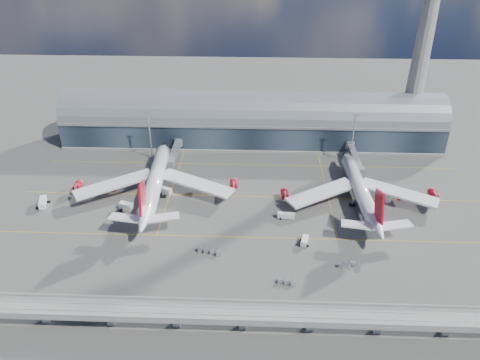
{
  "coord_description": "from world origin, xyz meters",
  "views": [
    {
      "loc": [
        3.2,
        -155.56,
        108.66
      ],
      "look_at": [
        -3.43,
        10.0,
        14.0
      ],
      "focal_mm": 35.0,
      "sensor_mm": 36.0,
      "label": 1
    }
  ],
  "objects_px": {
    "service_truck_0": "(43,203)",
    "cargo_train_1": "(209,251)",
    "service_truck_3": "(305,241)",
    "airliner_left": "(155,182)",
    "cargo_train_2": "(347,265)",
    "service_truck_2": "(286,216)",
    "control_tower": "(423,45)",
    "service_truck_5": "(165,191)",
    "floodlight_mast_right": "(353,137)",
    "floodlight_mast_left": "(150,134)",
    "airliner_right": "(360,192)",
    "cargo_train_0": "(287,282)",
    "service_truck_1": "(126,206)"
  },
  "relations": [
    {
      "from": "service_truck_2",
      "to": "cargo_train_1",
      "type": "relative_size",
      "value": 0.75
    },
    {
      "from": "control_tower",
      "to": "service_truck_0",
      "type": "xyz_separation_m",
      "value": [
        -172.55,
        -74.1,
        -50.01
      ]
    },
    {
      "from": "service_truck_3",
      "to": "airliner_right",
      "type": "bearing_deg",
      "value": 64.62
    },
    {
      "from": "service_truck_0",
      "to": "cargo_train_1",
      "type": "height_order",
      "value": "service_truck_0"
    },
    {
      "from": "service_truck_1",
      "to": "cargo_train_2",
      "type": "bearing_deg",
      "value": -93.83
    },
    {
      "from": "floodlight_mast_right",
      "to": "service_truck_3",
      "type": "bearing_deg",
      "value": -112.4
    },
    {
      "from": "airliner_right",
      "to": "service_truck_5",
      "type": "height_order",
      "value": "airliner_right"
    },
    {
      "from": "service_truck_0",
      "to": "service_truck_5",
      "type": "bearing_deg",
      "value": -1.98
    },
    {
      "from": "service_truck_3",
      "to": "cargo_train_2",
      "type": "distance_m",
      "value": 18.74
    },
    {
      "from": "floodlight_mast_right",
      "to": "airliner_left",
      "type": "bearing_deg",
      "value": -158.58
    },
    {
      "from": "airliner_right",
      "to": "cargo_train_0",
      "type": "xyz_separation_m",
      "value": [
        -33.52,
        -51.89,
        -5.02
      ]
    },
    {
      "from": "control_tower",
      "to": "service_truck_2",
      "type": "distance_m",
      "value": 116.77
    },
    {
      "from": "floodlight_mast_left",
      "to": "airliner_right",
      "type": "height_order",
      "value": "floodlight_mast_left"
    },
    {
      "from": "airliner_left",
      "to": "service_truck_3",
      "type": "relative_size",
      "value": 13.32
    },
    {
      "from": "airliner_right",
      "to": "service_truck_2",
      "type": "height_order",
      "value": "airliner_right"
    },
    {
      "from": "control_tower",
      "to": "floodlight_mast_right",
      "type": "relative_size",
      "value": 4.01
    },
    {
      "from": "airliner_right",
      "to": "service_truck_2",
      "type": "distance_m",
      "value": 34.65
    },
    {
      "from": "control_tower",
      "to": "cargo_train_2",
      "type": "height_order",
      "value": "control_tower"
    },
    {
      "from": "cargo_train_1",
      "to": "floodlight_mast_left",
      "type": "bearing_deg",
      "value": 9.39
    },
    {
      "from": "floodlight_mast_right",
      "to": "service_truck_5",
      "type": "height_order",
      "value": "floodlight_mast_right"
    },
    {
      "from": "service_truck_0",
      "to": "service_truck_2",
      "type": "bearing_deg",
      "value": -18.47
    },
    {
      "from": "airliner_left",
      "to": "airliner_right",
      "type": "distance_m",
      "value": 88.74
    },
    {
      "from": "service_truck_3",
      "to": "floodlight_mast_left",
      "type": "bearing_deg",
      "value": 152.17
    },
    {
      "from": "cargo_train_0",
      "to": "airliner_right",
      "type": "bearing_deg",
      "value": -45.33
    },
    {
      "from": "service_truck_0",
      "to": "service_truck_3",
      "type": "xyz_separation_m",
      "value": [
        109.44,
        -22.08,
        -0.3
      ]
    },
    {
      "from": "floodlight_mast_right",
      "to": "service_truck_3",
      "type": "xyz_separation_m",
      "value": [
        -28.1,
        -68.18,
        -12.31
      ]
    },
    {
      "from": "airliner_left",
      "to": "service_truck_2",
      "type": "bearing_deg",
      "value": -18.98
    },
    {
      "from": "control_tower",
      "to": "airliner_left",
      "type": "xyz_separation_m",
      "value": [
        -126.08,
        -63.72,
        -45.0
      ]
    },
    {
      "from": "service_truck_1",
      "to": "cargo_train_2",
      "type": "distance_m",
      "value": 93.2
    },
    {
      "from": "control_tower",
      "to": "floodlight_mast_left",
      "type": "relative_size",
      "value": 4.01
    },
    {
      "from": "floodlight_mast_right",
      "to": "floodlight_mast_left",
      "type": "bearing_deg",
      "value": 180.0
    },
    {
      "from": "airliner_left",
      "to": "service_truck_0",
      "type": "relative_size",
      "value": 9.55
    },
    {
      "from": "airliner_left",
      "to": "cargo_train_2",
      "type": "relative_size",
      "value": 11.6
    },
    {
      "from": "floodlight_mast_right",
      "to": "service_truck_1",
      "type": "relative_size",
      "value": 4.17
    },
    {
      "from": "floodlight_mast_left",
      "to": "cargo_train_0",
      "type": "xyz_separation_m",
      "value": [
        64.09,
        -90.53,
        -12.86
      ]
    },
    {
      "from": "cargo_train_1",
      "to": "cargo_train_2",
      "type": "bearing_deg",
      "value": -112.88
    },
    {
      "from": "floodlight_mast_right",
      "to": "service_truck_5",
      "type": "bearing_deg",
      "value": -158.73
    },
    {
      "from": "service_truck_1",
      "to": "airliner_right",
      "type": "bearing_deg",
      "value": -67.83
    },
    {
      "from": "control_tower",
      "to": "service_truck_5",
      "type": "height_order",
      "value": "control_tower"
    },
    {
      "from": "service_truck_3",
      "to": "airliner_left",
      "type": "bearing_deg",
      "value": 168.39
    },
    {
      "from": "airliner_left",
      "to": "service_truck_1",
      "type": "height_order",
      "value": "airliner_left"
    },
    {
      "from": "service_truck_1",
      "to": "cargo_train_2",
      "type": "relative_size",
      "value": 0.94
    },
    {
      "from": "service_truck_5",
      "to": "cargo_train_1",
      "type": "distance_m",
      "value": 47.53
    },
    {
      "from": "service_truck_0",
      "to": "cargo_train_0",
      "type": "xyz_separation_m",
      "value": [
        101.64,
        -44.42,
        -0.85
      ]
    },
    {
      "from": "floodlight_mast_right",
      "to": "service_truck_5",
      "type": "xyz_separation_m",
      "value": [
        -87.2,
        -33.95,
        -12.13
      ]
    },
    {
      "from": "service_truck_5",
      "to": "control_tower",
      "type": "bearing_deg",
      "value": -34.54
    },
    {
      "from": "floodlight_mast_right",
      "to": "service_truck_3",
      "type": "distance_m",
      "value": 74.77
    },
    {
      "from": "service_truck_3",
      "to": "cargo_train_2",
      "type": "bearing_deg",
      "value": -26.41
    },
    {
      "from": "floodlight_mast_right",
      "to": "cargo_train_2",
      "type": "xyz_separation_m",
      "value": [
        -14.2,
        -80.73,
        -12.88
      ]
    },
    {
      "from": "service_truck_3",
      "to": "cargo_train_0",
      "type": "relative_size",
      "value": 0.85
    }
  ]
}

